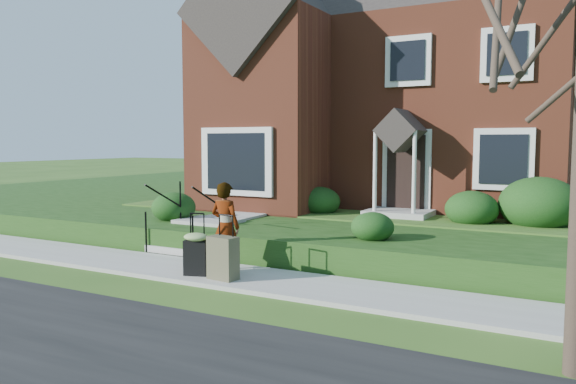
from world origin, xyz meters
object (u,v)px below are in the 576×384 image
Objects in this scene: suitcase_black at (196,251)px; suitcase_olive at (223,258)px; front_steps at (197,230)px; woman at (225,226)px.

suitcase_olive is at bearing -20.29° from suitcase_black.
suitcase_black is (1.68, -2.20, 0.05)m from front_steps.
front_steps is at bearing -38.94° from woman.
suitcase_olive is (0.37, -0.60, -0.46)m from woman.
woman reaches higher than suitcase_black.
front_steps is at bearing 143.27° from suitcase_olive.
front_steps is 2.56m from woman.
woman is at bearing 128.72° from suitcase_olive.
woman is 1.46× the size of suitcase_olive.
front_steps is 1.75× the size of suitcase_olive.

